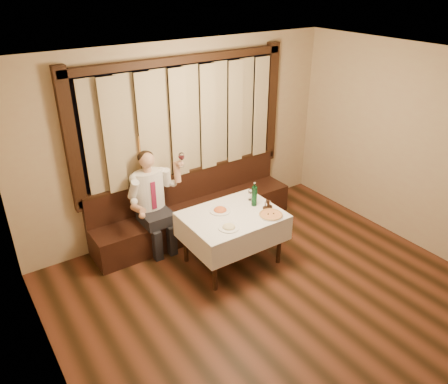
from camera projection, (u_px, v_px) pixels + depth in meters
room at (270, 184)px, 4.86m from camera, size 5.01×6.01×2.81m
banquette at (194, 212)px, 6.69m from camera, size 3.20×0.61×0.94m
dining_table at (232, 221)px, 5.78m from camera, size 1.27×0.97×0.76m
pizza at (271, 215)px, 5.69m from camera, size 0.33×0.33×0.03m
pasta_red at (220, 209)px, 5.79m from camera, size 0.28×0.28×0.10m
pasta_cream at (229, 226)px, 5.41m from camera, size 0.27×0.27×0.09m
green_bottle at (254, 196)px, 5.89m from camera, size 0.07×0.07×0.34m
table_wine_glass at (250, 192)px, 6.03m from camera, size 0.06×0.06×0.17m
cruet_caddy at (268, 206)px, 5.85m from camera, size 0.12×0.07×0.13m
seated_man at (152, 195)px, 6.04m from camera, size 0.81×0.61×1.46m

